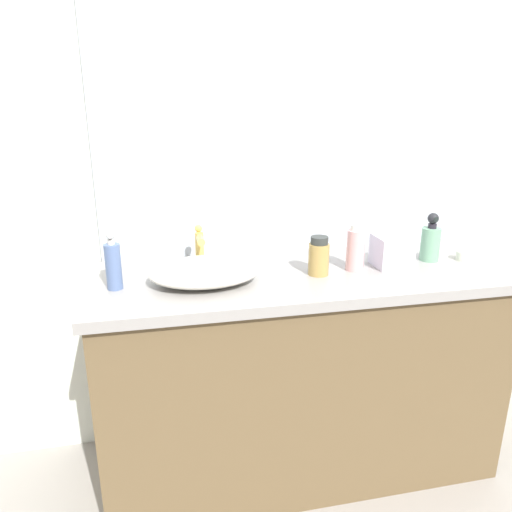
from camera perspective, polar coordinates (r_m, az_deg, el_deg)
name	(u,v)px	position (r m, az deg, el deg)	size (l,w,h in m)	color
bathroom_wall_rear	(308,139)	(2.01, 6.32, 13.78)	(6.00, 0.06, 2.60)	silver
vanity_counter	(300,371)	(1.95, 5.34, -13.65)	(1.55, 0.57, 0.84)	brown
wall_mirror_panel	(286,120)	(1.94, 3.58, 15.96)	(1.48, 0.01, 1.06)	#B2BCC6
sink_basin	(205,271)	(1.65, -6.18, -1.85)	(0.38, 0.28, 0.08)	silver
faucet	(200,245)	(1.78, -6.78, 1.32)	(0.03, 0.12, 0.16)	#D7B353
soap_dispenser	(431,241)	(1.99, 20.25, 1.69)	(0.07, 0.07, 0.19)	#70A481
lotion_bottle	(356,249)	(1.79, 11.89, 0.87)	(0.07, 0.07, 0.18)	#DDA2A2
perfume_bottle	(319,257)	(1.72, 7.56, -0.07)	(0.08, 0.08, 0.14)	#A98847
spray_can	(113,264)	(1.64, -16.80, -0.94)	(0.05, 0.05, 0.20)	#506796
tissue_box	(392,249)	(1.87, 16.02, 0.79)	(0.13, 0.13, 0.16)	silver
candle_jar	(464,256)	(2.06, 23.70, 0.04)	(0.06, 0.06, 0.04)	silver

